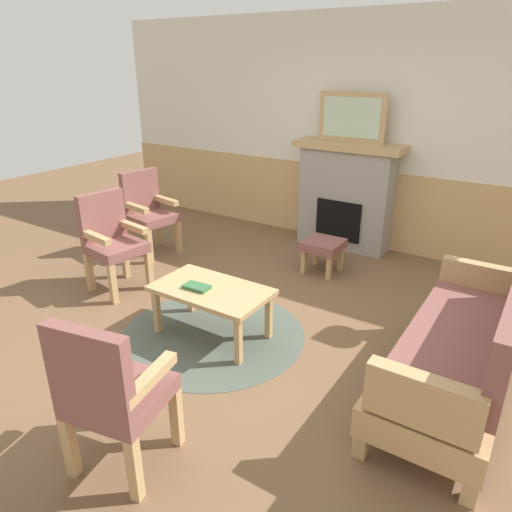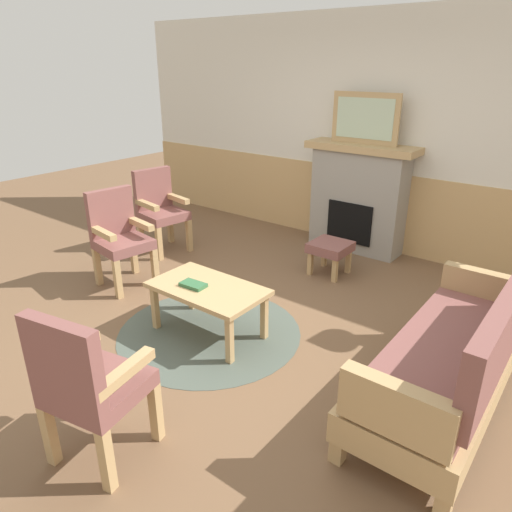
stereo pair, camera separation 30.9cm
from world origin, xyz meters
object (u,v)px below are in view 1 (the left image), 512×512
armchair_near_fireplace (111,238)px  armchair_by_window_left (148,209)px  book_on_table (197,287)px  coffee_table (211,294)px  couch (463,348)px  framed_picture (352,117)px  armchair_front_left (110,390)px  footstool (323,247)px  fireplace (346,195)px

armchair_near_fireplace → armchair_by_window_left: same height
book_on_table → coffee_table: bearing=38.5°
couch → armchair_by_window_left: size_ratio=1.84×
framed_picture → book_on_table: bearing=-93.8°
armchair_front_left → coffee_table: bearing=107.0°
coffee_table → armchair_front_left: bearing=-73.0°
coffee_table → armchair_by_window_left: 2.09m
footstool → armchair_near_fireplace: size_ratio=0.41×
coffee_table → armchair_near_fireplace: size_ratio=0.98×
fireplace → couch: bearing=-51.5°
armchair_near_fireplace → coffee_table: bearing=-7.6°
armchair_front_left → couch: bearing=48.8°
book_on_table → fireplace: bearing=86.2°
book_on_table → armchair_by_window_left: size_ratio=0.22×
couch → footstool: bearing=139.8°
armchair_by_window_left → armchair_front_left: size_ratio=1.00×
fireplace → armchair_by_window_left: (-1.87, -1.47, -0.11)m
book_on_table → armchair_front_left: size_ratio=0.22×
book_on_table → armchair_front_left: armchair_front_left is taller
framed_picture → armchair_near_fireplace: 2.96m
fireplace → armchair_front_left: (0.35, -3.95, -0.11)m
framed_picture → footstool: (0.13, -0.85, -1.28)m
fireplace → armchair_by_window_left: fireplace is taller
fireplace → framed_picture: 0.91m
armchair_near_fireplace → armchair_front_left: (1.81, -1.59, 0.00)m
armchair_near_fireplace → armchair_by_window_left: (-0.40, 0.90, 0.00)m
coffee_table → armchair_by_window_left: (-1.79, 1.08, 0.15)m
armchair_near_fireplace → fireplace: bearing=58.2°
book_on_table → armchair_by_window_left: bearing=145.8°
framed_picture → armchair_by_window_left: size_ratio=0.82×
book_on_table → armchair_front_left: (0.52, -1.33, 0.08)m
framed_picture → coffee_table: framed_picture is taller
book_on_table → footstool: bearing=80.4°
footstool → armchair_near_fireplace: (-1.59, -1.51, 0.25)m
coffee_table → book_on_table: 0.14m
coffee_table → armchair_front_left: 1.48m
armchair_by_window_left → framed_picture: bearing=38.1°
couch → fireplace: bearing=128.5°
footstool → armchair_by_window_left: armchair_by_window_left is taller
armchair_near_fireplace → armchair_by_window_left: bearing=114.2°
framed_picture → couch: 3.13m
fireplace → armchair_near_fireplace: bearing=-121.8°
footstool → couch: bearing=-40.2°
book_on_table → armchair_near_fireplace: (-1.29, 0.26, 0.08)m
fireplace → armchair_by_window_left: 2.38m
fireplace → book_on_table: size_ratio=6.09×
fireplace → armchair_near_fireplace: size_ratio=1.33×
armchair_by_window_left → armchair_front_left: same height
book_on_table → armchair_near_fireplace: armchair_near_fireplace is taller
framed_picture → footstool: framed_picture is taller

